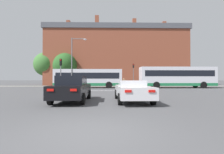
% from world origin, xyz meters
% --- Properties ---
extents(ground_plane, '(400.00, 400.00, 0.00)m').
position_xyz_m(ground_plane, '(0.00, 0.00, 0.00)').
color(ground_plane, '#474749').
extents(stop_line_strip, '(7.85, 0.30, 0.01)m').
position_xyz_m(stop_line_strip, '(0.00, 16.30, 0.00)').
color(stop_line_strip, silver).
rests_on(stop_line_strip, ground_plane).
extents(far_pavement, '(68.72, 2.50, 0.01)m').
position_xyz_m(far_pavement, '(0.00, 30.15, 0.01)').
color(far_pavement, gray).
rests_on(far_pavement, ground_plane).
extents(brick_civic_building, '(32.95, 12.13, 16.44)m').
position_xyz_m(brick_civic_building, '(2.37, 39.27, 6.91)').
color(brick_civic_building, brown).
rests_on(brick_civic_building, ground_plane).
extents(car_saloon_left, '(1.94, 4.85, 1.57)m').
position_xyz_m(car_saloon_left, '(-1.79, 6.38, 0.79)').
color(car_saloon_left, black).
rests_on(car_saloon_left, ground_plane).
extents(car_roadster_right, '(2.04, 4.97, 1.30)m').
position_xyz_m(car_roadster_right, '(1.93, 6.31, 0.68)').
color(car_roadster_right, silver).
rests_on(car_roadster_right, ground_plane).
extents(bus_crossing_lead, '(10.46, 2.75, 2.91)m').
position_xyz_m(bus_crossing_lead, '(-2.70, 23.14, 1.56)').
color(bus_crossing_lead, silver).
rests_on(bus_crossing_lead, ground_plane).
extents(bus_crossing_trailing, '(11.55, 2.74, 3.27)m').
position_xyz_m(bus_crossing_trailing, '(11.24, 22.78, 1.76)').
color(bus_crossing_trailing, silver).
rests_on(bus_crossing_trailing, ground_plane).
extents(traffic_light_far_right, '(0.26, 0.31, 4.39)m').
position_xyz_m(traffic_light_far_right, '(5.36, 29.55, 2.94)').
color(traffic_light_far_right, slate).
rests_on(traffic_light_far_right, ground_plane).
extents(traffic_light_near_left, '(0.26, 0.31, 3.84)m').
position_xyz_m(traffic_light_near_left, '(-5.34, 16.80, 2.60)').
color(traffic_light_near_left, slate).
rests_on(traffic_light_near_left, ground_plane).
extents(street_lamp_junction, '(2.32, 0.36, 7.62)m').
position_xyz_m(street_lamp_junction, '(-4.67, 21.84, 4.65)').
color(street_lamp_junction, slate).
rests_on(street_lamp_junction, ground_plane).
extents(pedestrian_waiting, '(0.42, 0.25, 1.57)m').
position_xyz_m(pedestrian_waiting, '(3.54, 30.18, 0.91)').
color(pedestrian_waiting, black).
rests_on(pedestrian_waiting, ground_plane).
extents(pedestrian_walking_east, '(0.46, 0.40, 1.60)m').
position_xyz_m(pedestrian_walking_east, '(-6.48, 29.40, 0.93)').
color(pedestrian_walking_east, brown).
rests_on(pedestrian_walking_east, ground_plane).
extents(tree_by_building, '(5.00, 5.00, 7.40)m').
position_xyz_m(tree_by_building, '(-13.89, 35.27, 4.77)').
color(tree_by_building, '#4C3823').
rests_on(tree_by_building, ground_plane).
extents(tree_kerbside, '(5.05, 5.05, 6.95)m').
position_xyz_m(tree_kerbside, '(-8.82, 32.90, 4.29)').
color(tree_kerbside, '#4C3823').
rests_on(tree_kerbside, ground_plane).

